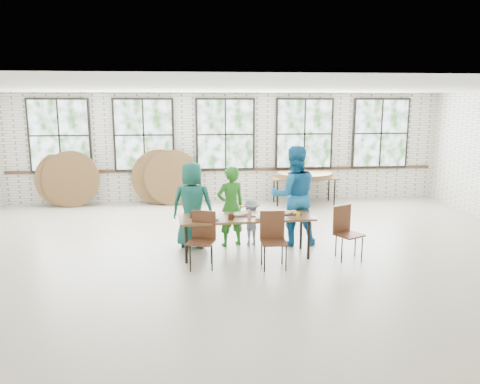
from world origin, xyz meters
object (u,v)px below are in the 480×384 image
object	(u,v)px
chair_near_right	(273,235)
chair_near_left	(202,234)
storage_table	(304,179)
dining_table	(246,219)

from	to	relation	value
chair_near_right	chair_near_left	bearing A→B (deg)	174.85
chair_near_left	storage_table	size ratio (longest dim) A/B	0.52
dining_table	storage_table	world-z (taller)	same
chair_near_left	dining_table	bearing A→B (deg)	48.54
dining_table	chair_near_right	bearing A→B (deg)	-60.22
chair_near_left	chair_near_right	xyz separation A→B (m)	(1.19, -0.13, 0.00)
dining_table	storage_table	size ratio (longest dim) A/B	1.34
chair_near_left	chair_near_right	world-z (taller)	same
storage_table	chair_near_left	bearing A→B (deg)	-123.37
dining_table	chair_near_left	bearing A→B (deg)	-153.30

